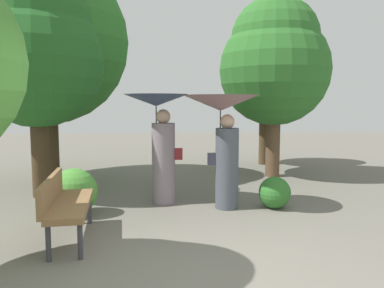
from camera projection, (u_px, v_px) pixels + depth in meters
ground_plane at (215, 286)px, 3.65m from camera, size 40.00×40.00×0.00m
person_left at (160, 130)px, 6.61m from camera, size 1.11×1.11×1.91m
person_right at (223, 125)px, 6.27m from camera, size 1.25×1.25×1.89m
park_bench at (64, 201)px, 4.84m from camera, size 0.67×1.55×0.83m
tree_near_left at (45, 29)px, 8.44m from camera, size 3.67×3.67×5.43m
tree_near_right at (275, 61)px, 8.97m from camera, size 2.61×2.61×4.27m
tree_mid_left at (36, 50)px, 6.95m from camera, size 2.43×2.43×4.17m
tree_mid_right at (265, 83)px, 10.89m from camera, size 1.91×1.91×3.50m
bush_path_left at (74, 192)px, 5.98m from camera, size 0.74×0.74×0.74m
bush_path_right at (275, 193)px, 6.37m from camera, size 0.54×0.54×0.54m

